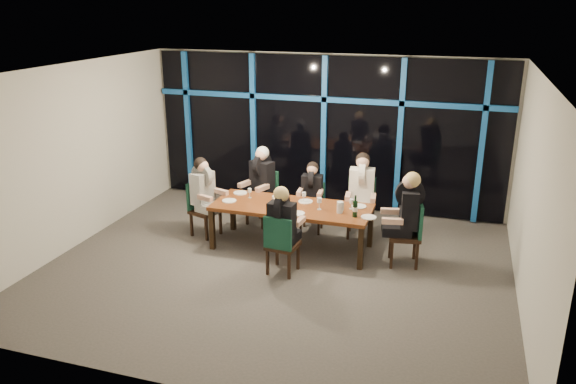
# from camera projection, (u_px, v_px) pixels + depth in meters

# --- Properties ---
(room) EXTENTS (7.04, 7.00, 3.02)m
(room) POSITION_uv_depth(u_px,v_px,m) (275.00, 141.00, 8.04)
(room) COLOR #58524E
(room) RESTS_ON ground
(window_wall) EXTENTS (6.86, 0.43, 2.94)m
(window_wall) POSITION_uv_depth(u_px,v_px,m) (325.00, 130.00, 10.83)
(window_wall) COLOR black
(window_wall) RESTS_ON ground
(dining_table) EXTENTS (2.60, 1.00, 0.75)m
(dining_table) POSITION_uv_depth(u_px,v_px,m) (292.00, 209.00, 9.19)
(dining_table) COLOR brown
(dining_table) RESTS_ON ground
(chair_far_left) EXTENTS (0.59, 0.59, 1.00)m
(chair_far_left) POSITION_uv_depth(u_px,v_px,m) (264.00, 194.00, 10.31)
(chair_far_left) COLOR black
(chair_far_left) RESTS_ON ground
(chair_far_mid) EXTENTS (0.43, 0.43, 0.87)m
(chair_far_mid) POSITION_uv_depth(u_px,v_px,m) (312.00, 204.00, 10.01)
(chair_far_mid) COLOR black
(chair_far_mid) RESTS_ON ground
(chair_far_right) EXTENTS (0.53, 0.53, 1.02)m
(chair_far_right) POSITION_uv_depth(u_px,v_px,m) (361.00, 204.00, 9.78)
(chair_far_right) COLOR black
(chair_far_right) RESTS_ON ground
(chair_end_left) EXTENTS (0.56, 0.56, 0.96)m
(chair_end_left) POSITION_uv_depth(u_px,v_px,m) (202.00, 205.00, 9.79)
(chair_end_left) COLOR black
(chair_end_left) RESTS_ON ground
(chair_end_right) EXTENTS (0.56, 0.56, 1.03)m
(chair_end_right) POSITION_uv_depth(u_px,v_px,m) (411.00, 230.00, 8.65)
(chair_end_right) COLOR black
(chair_end_right) RESTS_ON ground
(chair_near_mid) EXTENTS (0.48, 0.48, 0.95)m
(chair_near_mid) POSITION_uv_depth(u_px,v_px,m) (281.00, 242.00, 8.33)
(chair_near_mid) COLOR black
(chair_near_mid) RESTS_ON ground
(diner_far_left) EXTENTS (0.60, 0.68, 0.97)m
(diner_far_left) POSITION_uv_depth(u_px,v_px,m) (261.00, 175.00, 10.12)
(diner_far_left) COLOR black
(diner_far_left) RESTS_ON ground
(diner_far_mid) EXTENTS (0.45, 0.56, 0.84)m
(diner_far_mid) POSITION_uv_depth(u_px,v_px,m) (312.00, 187.00, 9.83)
(diner_far_mid) COLOR black
(diner_far_mid) RESTS_ON ground
(diner_far_right) EXTENTS (0.54, 0.66, 0.99)m
(diner_far_right) POSITION_uv_depth(u_px,v_px,m) (362.00, 183.00, 9.57)
(diner_far_right) COLOR white
(diner_far_right) RESTS_ON ground
(diner_end_left) EXTENTS (0.65, 0.57, 0.94)m
(diner_end_left) POSITION_uv_depth(u_px,v_px,m) (204.00, 186.00, 9.63)
(diner_end_left) COLOR black
(diner_end_left) RESTS_ON ground
(diner_end_right) EXTENTS (0.68, 0.56, 1.00)m
(diner_end_right) POSITION_uv_depth(u_px,v_px,m) (407.00, 205.00, 8.52)
(diner_end_right) COLOR black
(diner_end_right) RESTS_ON ground
(diner_near_mid) EXTENTS (0.49, 0.61, 0.92)m
(diner_near_mid) POSITION_uv_depth(u_px,v_px,m) (283.00, 217.00, 8.27)
(diner_near_mid) COLOR black
(diner_near_mid) RESTS_ON ground
(plate_far_left) EXTENTS (0.24, 0.24, 0.01)m
(plate_far_left) POSITION_uv_depth(u_px,v_px,m) (240.00, 193.00, 9.76)
(plate_far_left) COLOR white
(plate_far_left) RESTS_ON dining_table
(plate_far_mid) EXTENTS (0.24, 0.24, 0.01)m
(plate_far_mid) POSITION_uv_depth(u_px,v_px,m) (306.00, 201.00, 9.34)
(plate_far_mid) COLOR white
(plate_far_mid) RESTS_ON dining_table
(plate_far_right) EXTENTS (0.24, 0.24, 0.01)m
(plate_far_right) POSITION_uv_depth(u_px,v_px,m) (359.00, 206.00, 9.12)
(plate_far_right) COLOR white
(plate_far_right) RESTS_ON dining_table
(plate_end_left) EXTENTS (0.24, 0.24, 0.01)m
(plate_end_left) POSITION_uv_depth(u_px,v_px,m) (229.00, 201.00, 9.37)
(plate_end_left) COLOR white
(plate_end_left) RESTS_ON dining_table
(plate_end_right) EXTENTS (0.24, 0.24, 0.01)m
(plate_end_right) POSITION_uv_depth(u_px,v_px,m) (368.00, 217.00, 8.66)
(plate_end_right) COLOR white
(plate_end_right) RESTS_ON dining_table
(plate_near_mid) EXTENTS (0.24, 0.24, 0.01)m
(plate_near_mid) POSITION_uv_depth(u_px,v_px,m) (297.00, 213.00, 8.81)
(plate_near_mid) COLOR white
(plate_near_mid) RESTS_ON dining_table
(wine_bottle) EXTENTS (0.08, 0.08, 0.35)m
(wine_bottle) POSITION_uv_depth(u_px,v_px,m) (355.00, 209.00, 8.65)
(wine_bottle) COLOR black
(wine_bottle) RESTS_ON dining_table
(water_pitcher) EXTENTS (0.11, 0.10, 0.18)m
(water_pitcher) POSITION_uv_depth(u_px,v_px,m) (340.00, 207.00, 8.83)
(water_pitcher) COLOR silver
(water_pitcher) RESTS_ON dining_table
(tea_light) EXTENTS (0.05, 0.05, 0.03)m
(tea_light) POSITION_uv_depth(u_px,v_px,m) (278.00, 208.00, 9.01)
(tea_light) COLOR #F8984A
(tea_light) RESTS_ON dining_table
(wine_glass_a) EXTENTS (0.07, 0.07, 0.19)m
(wine_glass_a) POSITION_uv_depth(u_px,v_px,m) (274.00, 199.00, 9.06)
(wine_glass_a) COLOR silver
(wine_glass_a) RESTS_ON dining_table
(wine_glass_b) EXTENTS (0.07, 0.07, 0.17)m
(wine_glass_b) POSITION_uv_depth(u_px,v_px,m) (304.00, 195.00, 9.28)
(wine_glass_b) COLOR silver
(wine_glass_b) RESTS_ON dining_table
(wine_glass_c) EXTENTS (0.08, 0.08, 0.20)m
(wine_glass_c) POSITION_uv_depth(u_px,v_px,m) (319.00, 201.00, 8.96)
(wine_glass_c) COLOR silver
(wine_glass_c) RESTS_ON dining_table
(wine_glass_d) EXTENTS (0.06, 0.06, 0.17)m
(wine_glass_d) POSITION_uv_depth(u_px,v_px,m) (250.00, 191.00, 9.49)
(wine_glass_d) COLOR silver
(wine_glass_d) RESTS_ON dining_table
(wine_glass_e) EXTENTS (0.06, 0.06, 0.17)m
(wine_glass_e) POSITION_uv_depth(u_px,v_px,m) (351.00, 202.00, 8.99)
(wine_glass_e) COLOR white
(wine_glass_e) RESTS_ON dining_table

